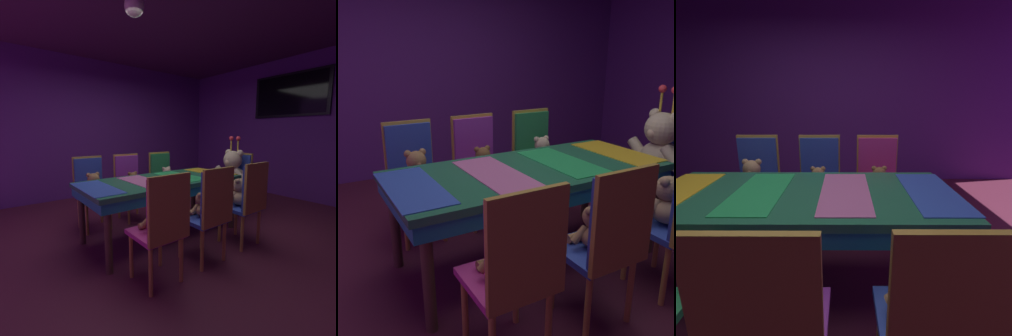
{
  "view_description": "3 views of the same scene",
  "coord_description": "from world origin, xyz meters",
  "views": [
    {
      "loc": [
        2.35,
        -1.71,
        1.3
      ],
      "look_at": [
        -0.07,
        0.14,
        0.85
      ],
      "focal_mm": 25.28,
      "sensor_mm": 36.0,
      "label": 1
    },
    {
      "loc": [
        2.12,
        -1.39,
        1.53
      ],
      "look_at": [
        -0.0,
        -0.19,
        0.76
      ],
      "focal_mm": 39.58,
      "sensor_mm": 36.0,
      "label": 2
    },
    {
      "loc": [
        -1.55,
        -0.28,
        1.34
      ],
      "look_at": [
        0.2,
        -0.27,
        0.85
      ],
      "focal_mm": 26.73,
      "sensor_mm": 36.0,
      "label": 3
    }
  ],
  "objects": [
    {
      "name": "teddy_right_0",
      "position": [
        0.71,
        -0.61,
        0.57
      ],
      "size": [
        0.21,
        0.28,
        0.26
      ],
      "rotation": [
        0.0,
        0.0,
        3.14
      ],
      "color": "olive",
      "rests_on": "chair_right_0"
    },
    {
      "name": "teddy_left_0",
      "position": [
        -0.72,
        -0.62,
        0.6
      ],
      "size": [
        0.27,
        0.34,
        0.32
      ],
      "color": "#9E7247",
      "rests_on": "chair_left_0"
    },
    {
      "name": "king_teddy_bear",
      "position": [
        0.0,
        1.38,
        0.71
      ],
      "size": [
        0.62,
        0.48,
        0.8
      ],
      "rotation": [
        0.0,
        0.0,
        -1.57
      ],
      "color": "beige",
      "rests_on": "throne_chair"
    },
    {
      "name": "ground_plane",
      "position": [
        0.0,
        0.0,
        0.0
      ],
      "size": [
        7.9,
        7.9,
        0.0
      ],
      "primitive_type": "plane",
      "color": "#591E33"
    },
    {
      "name": "teddy_left_2",
      "position": [
        -0.73,
        0.63,
        0.59
      ],
      "size": [
        0.24,
        0.31,
        0.3
      ],
      "color": "beige",
      "rests_on": "chair_left_2"
    },
    {
      "name": "wall_left",
      "position": [
        -2.6,
        0.0,
        1.4
      ],
      "size": [
        0.12,
        6.4,
        2.8
      ],
      "primitive_type": "cube",
      "color": "#59267F",
      "rests_on": "ground_plane"
    },
    {
      "name": "chair_right_1",
      "position": [
        0.85,
        -0.03,
        0.6
      ],
      "size": [
        0.42,
        0.41,
        0.98
      ],
      "rotation": [
        0.0,
        0.0,
        3.14
      ],
      "color": "#2D47B2",
      "rests_on": "ground_plane"
    },
    {
      "name": "chair_right_0",
      "position": [
        0.85,
        -0.61,
        0.6
      ],
      "size": [
        0.42,
        0.41,
        0.98
      ],
      "rotation": [
        0.0,
        0.0,
        3.14
      ],
      "color": "#CC338C",
      "rests_on": "ground_plane"
    },
    {
      "name": "teddy_left_1",
      "position": [
        -0.73,
        -0.01,
        0.58
      ],
      "size": [
        0.23,
        0.29,
        0.28
      ],
      "color": "brown",
      "rests_on": "chair_left_1"
    },
    {
      "name": "chair_left_2",
      "position": [
        -0.88,
        0.63,
        0.6
      ],
      "size": [
        0.42,
        0.41,
        0.98
      ],
      "color": "#268C4C",
      "rests_on": "ground_plane"
    },
    {
      "name": "throne_chair",
      "position": [
        0.0,
        1.54,
        0.6
      ],
      "size": [
        0.41,
        0.42,
        0.98
      ],
      "rotation": [
        0.0,
        0.0,
        -1.57
      ],
      "color": "#2D47B2",
      "rests_on": "ground_plane"
    },
    {
      "name": "banquet_table",
      "position": [
        0.0,
        0.0,
        0.65
      ],
      "size": [
        0.9,
        2.02,
        0.75
      ],
      "color": "#26724C",
      "rests_on": "ground_plane"
    },
    {
      "name": "chair_left_0",
      "position": [
        -0.86,
        -0.62,
        0.6
      ],
      "size": [
        0.42,
        0.41,
        0.98
      ],
      "color": "#2D47B2",
      "rests_on": "ground_plane"
    },
    {
      "name": "teddy_right_2",
      "position": [
        0.7,
        0.6,
        0.6
      ],
      "size": [
        0.27,
        0.35,
        0.33
      ],
      "rotation": [
        0.0,
        0.0,
        3.14
      ],
      "color": "tan",
      "rests_on": "chair_right_2"
    },
    {
      "name": "teddy_right_1",
      "position": [
        0.7,
        -0.03,
        0.57
      ],
      "size": [
        0.21,
        0.27,
        0.26
      ],
      "rotation": [
        0.0,
        0.0,
        3.14
      ],
      "color": "#9E7247",
      "rests_on": "chair_right_1"
    },
    {
      "name": "chair_left_1",
      "position": [
        -0.87,
        -0.01,
        0.6
      ],
      "size": [
        0.42,
        0.41,
        0.98
      ],
      "color": "purple",
      "rests_on": "ground_plane"
    }
  ]
}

